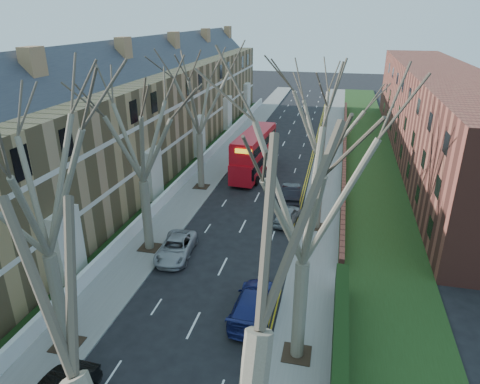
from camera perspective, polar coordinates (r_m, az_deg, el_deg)
The scene contains 16 objects.
pavement_left at distance 51.61m, azimuth -1.70°, elevation 5.14°, with size 3.00×102.00×0.12m, color slate.
pavement_right at distance 50.03m, azimuth 11.74°, elevation 4.09°, with size 3.00×102.00×0.12m, color slate.
terrace_left at distance 45.60m, azimuth -13.88°, elevation 9.26°, with size 9.70×78.00×13.60m.
flats_right at distance 53.72m, azimuth 24.78°, elevation 9.22°, with size 13.97×54.00×10.00m.
front_wall_left at distance 44.66m, azimuth -6.38°, elevation 2.92°, with size 0.30×78.00×1.00m.
grass_verge_right at distance 50.14m, azimuth 16.89°, elevation 3.72°, with size 6.00×102.00×0.06m.
tree_left_mid at distance 20.05m, azimuth -25.93°, elevation 2.72°, with size 10.50×10.50×14.71m.
tree_left_far at distance 28.23m, azimuth -13.44°, elevation 9.01°, with size 10.15×10.15×14.22m.
tree_left_dist at distance 39.06m, azimuth -5.66°, elevation 13.66°, with size 10.50×10.50×14.71m.
tree_right_mid at distance 17.65m, azimuth 9.12°, elevation 2.28°, with size 10.50×10.50×14.71m.
tree_right_far at distance 31.22m, azimuth 11.25°, elevation 10.47°, with size 10.15×10.15×14.22m.
double_decker_bus at distance 44.70m, azimuth 1.90°, elevation 5.09°, with size 3.14×10.38×4.31m.
car_left_far at distance 30.17m, azimuth -8.53°, elevation -7.35°, with size 2.15×4.66×1.30m, color #9B9BA0.
car_right_near at distance 24.54m, azimuth 1.88°, elevation -14.62°, with size 2.12×5.21×1.51m, color navy.
car_right_mid at distance 34.66m, azimuth 6.33°, elevation -3.04°, with size 1.55×3.86×1.31m, color gray.
car_right_far at distance 38.67m, azimuth 6.82°, elevation -0.10°, with size 1.58×4.53×1.49m, color black.
Camera 1 is at (6.70, -8.54, 15.63)m, focal length 32.00 mm.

